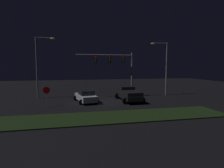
# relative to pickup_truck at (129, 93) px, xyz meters

# --- Properties ---
(ground_plane) EXTENTS (80.00, 80.00, 0.00)m
(ground_plane) POSITION_rel_pickup_truck_xyz_m (-3.42, 0.19, -1.00)
(ground_plane) COLOR black
(grass_median) EXTENTS (20.37, 4.08, 0.10)m
(grass_median) POSITION_rel_pickup_truck_xyz_m (-3.42, -7.35, -0.95)
(grass_median) COLOR black
(grass_median) RESTS_ON ground_plane
(pickup_truck) EXTENTS (2.87, 5.41, 1.80)m
(pickup_truck) POSITION_rel_pickup_truck_xyz_m (0.00, 0.00, 0.00)
(pickup_truck) COLOR black
(pickup_truck) RESTS_ON ground_plane
(car_sedan) EXTENTS (3.03, 4.67, 1.51)m
(car_sedan) POSITION_rel_pickup_truck_xyz_m (-5.51, 0.24, -0.26)
(car_sedan) COLOR silver
(car_sedan) RESTS_ON ground_plane
(traffic_signal_gantry) EXTENTS (8.32, 0.56, 6.50)m
(traffic_signal_gantry) POSITION_rel_pickup_truck_xyz_m (-0.84, 3.57, 3.90)
(traffic_signal_gantry) COLOR slate
(traffic_signal_gantry) RESTS_ON ground_plane
(street_lamp_left) EXTENTS (2.66, 0.44, 8.57)m
(street_lamp_left) POSITION_rel_pickup_truck_xyz_m (-11.40, 4.59, 4.37)
(street_lamp_left) COLOR slate
(street_lamp_left) RESTS_ON ground_plane
(street_lamp_right) EXTENTS (2.81, 0.44, 8.13)m
(street_lamp_right) POSITION_rel_pickup_truck_xyz_m (6.64, 3.55, 4.14)
(street_lamp_right) COLOR slate
(street_lamp_right) RESTS_ON ground_plane
(stop_sign) EXTENTS (0.76, 0.08, 2.23)m
(stop_sign) POSITION_rel_pickup_truck_xyz_m (-9.96, -1.48, 0.56)
(stop_sign) COLOR slate
(stop_sign) RESTS_ON ground_plane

